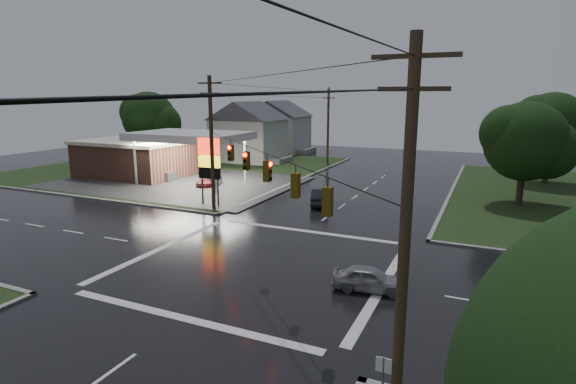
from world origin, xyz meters
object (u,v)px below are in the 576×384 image
at_px(utility_pole_n, 328,125).
at_px(house_near, 249,131).
at_px(tree_ne_near, 527,142).
at_px(gas_station, 146,155).
at_px(tree_ne_far, 553,127).
at_px(pylon_sign, 209,160).
at_px(car_pump, 208,180).
at_px(utility_pole_nw, 212,142).
at_px(house_far, 278,126).
at_px(tree_nw_behind, 150,118).
at_px(utility_pole_se, 405,236).
at_px(car_north, 321,196).
at_px(car_crossing, 369,279).

xyz_separation_m(utility_pole_n, house_near, (-11.45, -2.00, -1.06)).
bearing_deg(house_near, tree_ne_near, -21.76).
xyz_separation_m(gas_station, tree_ne_far, (42.83, 14.29, 3.63)).
height_order(pylon_sign, car_pump, pylon_sign).
bearing_deg(car_pump, tree_ne_near, -6.11).
distance_m(utility_pole_nw, tree_ne_near, 26.74).
distance_m(utility_pole_n, car_pump, 21.61).
xyz_separation_m(gas_station, house_near, (4.73, 16.30, 1.86)).
bearing_deg(gas_station, utility_pole_n, 48.53).
bearing_deg(house_far, tree_ne_near, -35.77).
distance_m(house_near, tree_ne_far, 38.19).
relative_size(utility_pole_nw, tree_nw_behind, 1.10).
distance_m(utility_pole_se, house_near, 54.77).
bearing_deg(pylon_sign, utility_pole_nw, -45.00).
relative_size(gas_station, tree_ne_near, 2.92).
distance_m(utility_pole_se, utility_pole_n, 51.16).
relative_size(car_north, car_pump, 1.08).
relative_size(utility_pole_n, car_north, 2.38).
bearing_deg(utility_pole_se, car_north, 115.04).
relative_size(house_near, car_north, 2.50).
distance_m(gas_station, house_near, 17.07).
relative_size(gas_station, tree_nw_behind, 2.62).
bearing_deg(tree_nw_behind, car_crossing, -37.42).
relative_size(pylon_sign, car_crossing, 1.67).
bearing_deg(tree_nw_behind, utility_pole_n, 18.21).
xyz_separation_m(pylon_sign, tree_ne_far, (27.65, 23.49, 2.17)).
height_order(utility_pole_n, car_pump, utility_pole_n).
xyz_separation_m(utility_pole_n, car_north, (7.59, -23.08, -4.74)).
relative_size(utility_pole_nw, car_pump, 2.70).
xyz_separation_m(car_north, car_crossing, (8.41, -15.79, -0.11)).
height_order(house_near, tree_ne_near, tree_ne_near).
distance_m(utility_pole_nw, tree_nw_behind, 31.82).
relative_size(house_near, house_far, 1.00).
height_order(utility_pole_n, car_north, utility_pole_n).
bearing_deg(tree_ne_far, utility_pole_se, -99.98).
relative_size(pylon_sign, utility_pole_se, 0.55).
bearing_deg(car_pump, utility_pole_nw, -67.12).
relative_size(gas_station, tree_ne_far, 2.67).
bearing_deg(gas_station, car_north, -11.37).
height_order(house_near, car_crossing, house_near).
bearing_deg(tree_nw_behind, car_north, -25.27).
bearing_deg(car_north, car_pump, -29.37).
xyz_separation_m(house_near, car_north, (19.04, -21.08, -3.68)).
height_order(pylon_sign, house_near, house_near).
bearing_deg(tree_ne_near, pylon_sign, -154.99).
relative_size(pylon_sign, utility_pole_nw, 0.55).
bearing_deg(house_near, gas_station, -106.17).
distance_m(car_north, car_pump, 14.19).
bearing_deg(house_far, pylon_sign, -73.02).
relative_size(utility_pole_n, car_crossing, 2.92).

